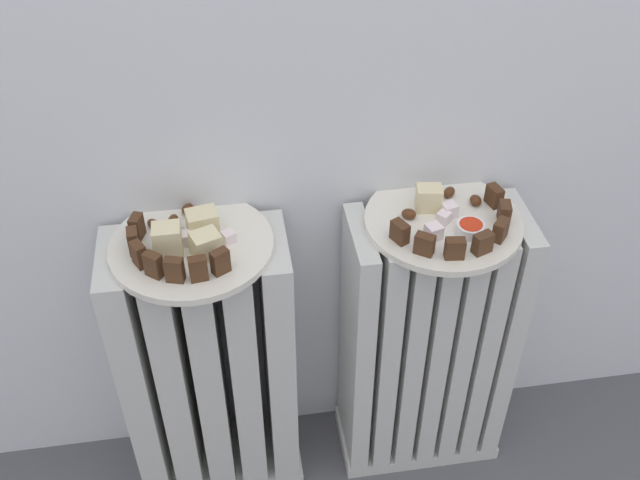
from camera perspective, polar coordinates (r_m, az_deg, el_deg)
The scene contains 35 objects.
radiator_left at distance 1.39m, azimuth -8.49°, elevation -10.00°, with size 0.32×0.16×0.58m.
radiator_right at distance 1.43m, azimuth 8.21°, elevation -8.11°, with size 0.32×0.16×0.58m.
plate_left at distance 1.17m, azimuth -9.89°, elevation -0.44°, with size 0.26×0.26×0.01m, color silver.
plate_right at distance 1.22m, azimuth 9.51°, elevation 1.43°, with size 0.26×0.26×0.01m, color silver.
dark_cake_slice_left_0 at distance 1.19m, azimuth -13.98°, elevation 0.99°, with size 0.03×0.02×0.04m, color #472B19.
dark_cake_slice_left_1 at distance 1.16m, azimuth -14.24°, elevation -0.08°, with size 0.03×0.02×0.04m, color #472B19.
dark_cake_slice_left_2 at distance 1.13m, azimuth -13.83°, elevation -1.10°, with size 0.03×0.02×0.04m, color #472B19.
dark_cake_slice_left_3 at distance 1.11m, azimuth -12.76°, elevation -1.89°, with size 0.03×0.02×0.04m, color #472B19.
dark_cake_slice_left_4 at distance 1.10m, azimuth -11.19°, elevation -2.29°, with size 0.03×0.02×0.04m, color #472B19.
dark_cake_slice_left_5 at distance 1.09m, azimuth -9.40°, elevation -2.21°, with size 0.03×0.02×0.04m, color #472B19.
dark_cake_slice_left_6 at distance 1.10m, azimuth -7.72°, elevation -1.67°, with size 0.03×0.02×0.04m, color #472B19.
marble_cake_slice_left_0 at distance 1.13m, azimuth -8.80°, elevation -0.39°, with size 0.04×0.04×0.04m, color beige.
marble_cake_slice_left_1 at distance 1.18m, azimuth -9.09°, elevation 1.40°, with size 0.05×0.04×0.04m, color beige.
marble_cake_slice_left_2 at distance 1.14m, azimuth -11.72°, elevation -0.02°, with size 0.04×0.04×0.05m, color beige.
turkish_delight_left_0 at distance 1.16m, azimuth -10.14°, elevation 0.15°, with size 0.02×0.02×0.02m, color white.
turkish_delight_left_1 at distance 1.16m, azimuth -7.10°, elevation 0.25°, with size 0.02×0.02×0.02m, color white.
medjool_date_left_0 at distance 1.21m, azimuth -11.30°, elevation 1.50°, with size 0.03×0.02×0.02m, color #4C2814.
medjool_date_left_1 at distance 1.21m, azimuth -12.74°, elevation 1.19°, with size 0.03×0.02×0.01m, color #4C2814.
medjool_date_left_2 at distance 1.23m, azimuth -10.18°, elevation 2.34°, with size 0.03×0.02×0.01m, color #4C2814.
dark_cake_slice_right_0 at distance 1.15m, azimuth 6.19°, elevation 0.63°, with size 0.03×0.02×0.03m, color #472B19.
dark_cake_slice_right_1 at distance 1.13m, azimuth 8.08°, elevation -0.33°, with size 0.03×0.02×0.03m, color #472B19.
dark_cake_slice_right_2 at distance 1.13m, azimuth 10.39°, elevation -0.65°, with size 0.03×0.02×0.03m, color #472B19.
dark_cake_slice_right_3 at distance 1.15m, azimuth 12.48°, elevation -0.24°, with size 0.03×0.02×0.03m, color #472B19.
dark_cake_slice_right_4 at distance 1.18m, azimuth 13.79°, elevation 0.76°, with size 0.03×0.02×0.03m, color #472B19.
dark_cake_slice_right_5 at distance 1.22m, azimuth 14.07°, elevation 2.06°, with size 0.03×0.02×0.03m, color #472B19.
dark_cake_slice_right_6 at distance 1.25m, azimuth 13.33°, elevation 3.34°, with size 0.03×0.02×0.03m, color #472B19.
marble_cake_slice_right_0 at distance 1.22m, azimuth 8.41°, elevation 3.21°, with size 0.04×0.03×0.04m, color beige.
turkish_delight_right_0 at distance 1.20m, azimuth 9.54°, elevation 1.71°, with size 0.02×0.02×0.02m, color white.
turkish_delight_right_1 at distance 1.22m, azimuth 9.95°, elevation 2.32°, with size 0.02×0.02×0.02m, color white.
turkish_delight_right_2 at distance 1.17m, azimuth 8.78°, elevation 0.65°, with size 0.02×0.02×0.02m, color white.
medjool_date_right_0 at distance 1.26m, azimuth 9.96°, elevation 3.66°, with size 0.02×0.02×0.02m, color #4C2814.
medjool_date_right_1 at distance 1.20m, azimuth 6.89°, elevation 2.02°, with size 0.02×0.02×0.02m, color #4C2814.
medjool_date_right_2 at distance 1.25m, azimuth 11.95°, elevation 3.02°, with size 0.02×0.02×0.02m, color #4C2814.
jam_bowl_right at distance 1.19m, azimuth 11.56°, elevation 0.90°, with size 0.04×0.04×0.02m.
fork at distance 1.17m, azimuth -10.88°, elevation -0.42°, with size 0.02×0.10×0.00m.
Camera 1 is at (-0.14, -0.62, 1.34)m, focal length 41.37 mm.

